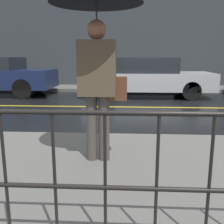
% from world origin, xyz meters
% --- Properties ---
extents(ground_plane, '(80.00, 80.00, 0.00)m').
position_xyz_m(ground_plane, '(0.00, 0.00, 0.00)').
color(ground_plane, black).
extents(sidewalk_near, '(28.00, 3.08, 0.14)m').
position_xyz_m(sidewalk_near, '(0.00, -4.78, 0.07)').
color(sidewalk_near, slate).
rests_on(sidewalk_near, ground_plane).
extents(sidewalk_far, '(28.00, 1.73, 0.14)m').
position_xyz_m(sidewalk_far, '(0.00, 4.10, 0.07)').
color(sidewalk_far, slate).
rests_on(sidewalk_far, ground_plane).
extents(lane_marking, '(25.20, 0.12, 0.01)m').
position_xyz_m(lane_marking, '(0.00, 0.00, 0.00)').
color(lane_marking, gold).
rests_on(lane_marking, ground_plane).
extents(building_storefront, '(28.00, 0.30, 6.25)m').
position_xyz_m(building_storefront, '(0.00, 5.11, 3.12)').
color(building_storefront, '#383D42').
rests_on(building_storefront, ground_plane).
extents(railing_foreground, '(12.00, 0.04, 1.01)m').
position_xyz_m(railing_foreground, '(-0.00, -6.07, 0.77)').
color(railing_foreground, black).
rests_on(railing_foreground, sidewalk_near).
extents(pedestrian, '(1.14, 1.14, 2.24)m').
position_xyz_m(pedestrian, '(-0.95, -4.46, 1.92)').
color(pedestrian, '#4C4742').
rests_on(pedestrian, sidewalk_near).
extents(car_silver, '(4.76, 1.83, 1.46)m').
position_xyz_m(car_silver, '(0.12, 2.17, 0.75)').
color(car_silver, '#B2B5BA').
rests_on(car_silver, ground_plane).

